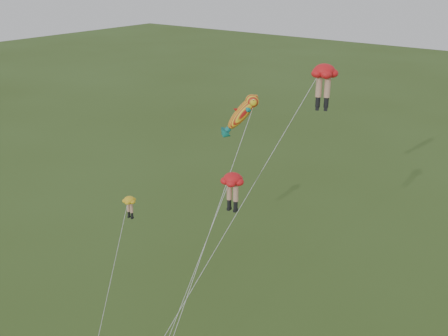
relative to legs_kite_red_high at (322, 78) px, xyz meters
The scene contains 4 objects.
legs_kite_red_high is the anchor object (origin of this frame).
legs_kite_red_mid 8.91m from the legs_kite_red_high, 100.76° to the right, with size 3.77×6.01×14.48m.
legs_kite_yellow 16.57m from the legs_kite_red_high, 154.73° to the right, with size 5.25×9.50×9.23m.
fish_kite 5.27m from the legs_kite_red_high, 144.50° to the right, with size 2.37×10.43×17.76m.
Camera 1 is at (18.28, -16.91, 24.92)m, focal length 40.00 mm.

